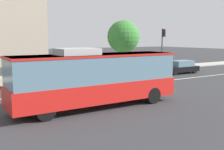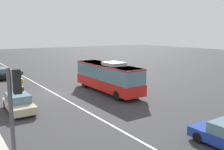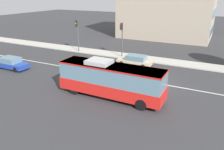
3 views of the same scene
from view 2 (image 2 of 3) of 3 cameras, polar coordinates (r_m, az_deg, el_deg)
ground_plane at (r=27.21m, az=-13.41°, el=-4.20°), size 160.00×160.00×0.00m
lane_centre_line at (r=27.21m, az=-13.41°, el=-4.19°), size 76.00×0.16×0.01m
transit_bus at (r=26.64m, az=-0.98°, el=-0.25°), size 10.01×2.53×3.46m
sedan_beige at (r=21.84m, az=-21.03°, el=-6.12°), size 4.50×1.82×1.46m
sedan_black at (r=38.45m, az=-24.64°, el=0.34°), size 4.53×1.87×1.46m
traffic_light_near_corner at (r=10.27m, az=-21.74°, el=-7.45°), size 0.33×0.62×5.20m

